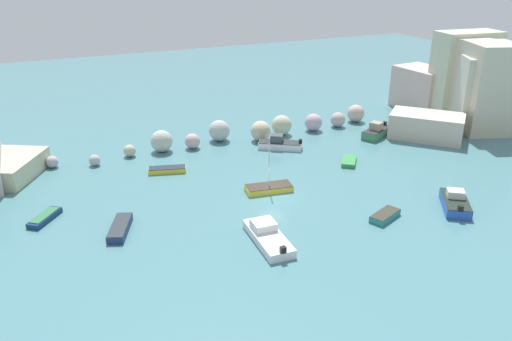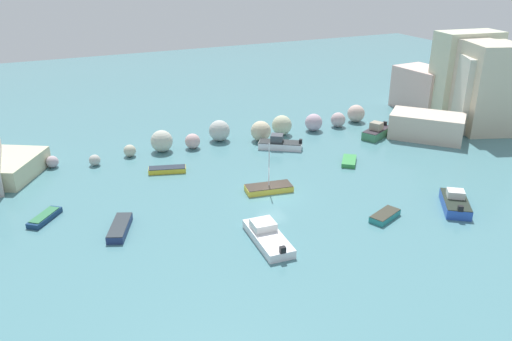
{
  "view_description": "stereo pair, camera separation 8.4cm",
  "coord_description": "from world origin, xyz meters",
  "views": [
    {
      "loc": [
        -20.05,
        -39.49,
        21.48
      ],
      "look_at": [
        0.0,
        3.8,
        1.0
      ],
      "focal_mm": 35.78,
      "sensor_mm": 36.0,
      "label": 1
    },
    {
      "loc": [
        -19.97,
        -39.52,
        21.48
      ],
      "look_at": [
        0.0,
        3.8,
        1.0
      ],
      "focal_mm": 35.78,
      "sensor_mm": 36.0,
      "label": 2
    }
  ],
  "objects": [
    {
      "name": "moored_boat_2",
      "position": [
        11.18,
        3.48,
        0.24
      ],
      "size": [
        3.08,
        3.38,
        0.47
      ],
      "rotation": [
        0.0,
        0.0,
        0.91
      ],
      "color": "#348E45",
      "rests_on": "cove_water"
    },
    {
      "name": "moored_boat_5",
      "position": [
        -20.31,
        3.69,
        0.26
      ],
      "size": [
        3.14,
        3.5,
        0.55
      ],
      "rotation": [
        0.0,
        0.0,
        0.89
      ],
      "color": "navy",
      "rests_on": "cove_water"
    },
    {
      "name": "moored_boat_7",
      "position": [
        19.28,
        9.31,
        0.69
      ],
      "size": [
        4.93,
        3.68,
        2.0
      ],
      "rotation": [
        0.0,
        0.0,
        3.59
      ],
      "color": "#3D7F56",
      "rests_on": "cove_water"
    },
    {
      "name": "rock_breakwater",
      "position": [
        3.13,
        15.34,
        1.15
      ],
      "size": [
        44.99,
        4.67,
        2.58
      ],
      "color": "beige",
      "rests_on": "ground"
    },
    {
      "name": "moored_boat_4",
      "position": [
        6.34,
        10.81,
        0.58
      ],
      "size": [
        5.24,
        4.35,
        1.71
      ],
      "rotation": [
        0.0,
        0.0,
        2.55
      ],
      "color": "white",
      "rests_on": "cove_water"
    },
    {
      "name": "moored_boat_6",
      "position": [
        6.72,
        -8.53,
        0.29
      ],
      "size": [
        3.43,
        2.42,
        0.58
      ],
      "rotation": [
        0.0,
        0.0,
        0.39
      ],
      "color": "teal",
      "rests_on": "cove_water"
    },
    {
      "name": "cove_water",
      "position": [
        0.0,
        0.0,
        0.0
      ],
      "size": [
        160.0,
        160.0,
        0.0
      ],
      "primitive_type": "plane",
      "color": "teal",
      "rests_on": "ground"
    },
    {
      "name": "moored_boat_8",
      "position": [
        -4.26,
        -7.6,
        0.49
      ],
      "size": [
        2.56,
        6.17,
        1.37
      ],
      "rotation": [
        0.0,
        0.0,
        1.51
      ],
      "color": "white",
      "rests_on": "cove_water"
    },
    {
      "name": "moored_boat_0",
      "position": [
        -0.03,
        0.77,
        0.33
      ],
      "size": [
        4.76,
        2.5,
        4.99
      ],
      "rotation": [
        0.0,
        0.0,
        6.13
      ],
      "color": "yellow",
      "rests_on": "cove_water"
    },
    {
      "name": "cliff_headland_right",
      "position": [
        34.75,
        9.71,
        4.19
      ],
      "size": [
        22.79,
        20.81,
        11.79
      ],
      "color": "beige",
      "rests_on": "ground"
    },
    {
      "name": "moored_boat_1",
      "position": [
        -7.75,
        9.46,
        0.29
      ],
      "size": [
        4.09,
        2.3,
        0.58
      ],
      "rotation": [
        0.0,
        0.0,
        2.86
      ],
      "color": "yellow",
      "rests_on": "cove_water"
    },
    {
      "name": "moored_boat_9",
      "position": [
        13.76,
        -9.57,
        0.56
      ],
      "size": [
        4.5,
        5.1,
        1.59
      ],
      "rotation": [
        0.0,
        0.0,
        0.95
      ],
      "color": "blue",
      "rests_on": "cove_water"
    },
    {
      "name": "moored_boat_3",
      "position": [
        -14.75,
        -1.04,
        0.33
      ],
      "size": [
        2.89,
        4.49,
        0.67
      ],
      "rotation": [
        0.0,
        0.0,
        4.32
      ],
      "color": "navy",
      "rests_on": "cove_water"
    }
  ]
}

